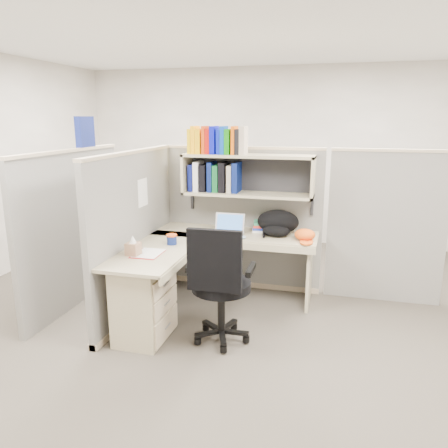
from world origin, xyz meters
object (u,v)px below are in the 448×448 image
(task_chair, at_px, (220,303))
(laptop, at_px, (228,225))
(snack_canister, at_px, (172,239))
(backpack, at_px, (277,223))
(desk, at_px, (172,283))

(task_chair, bearing_deg, laptop, 100.42)
(laptop, relative_size, snack_canister, 3.08)
(laptop, xyz_separation_m, backpack, (0.50, 0.16, 0.02))
(desk, bearing_deg, laptop, 64.19)
(desk, bearing_deg, task_chair, -20.67)
(snack_canister, distance_m, task_chair, 0.87)
(desk, distance_m, laptop, 0.90)
(backpack, xyz_separation_m, task_chair, (-0.33, -1.08, -0.48))
(snack_canister, bearing_deg, desk, -70.96)
(desk, bearing_deg, backpack, 46.22)
(backpack, height_order, snack_canister, backpack)
(desk, distance_m, snack_canister, 0.45)
(desk, height_order, laptop, laptop)
(backpack, distance_m, task_chair, 1.23)
(desk, xyz_separation_m, laptop, (0.35, 0.73, 0.40))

